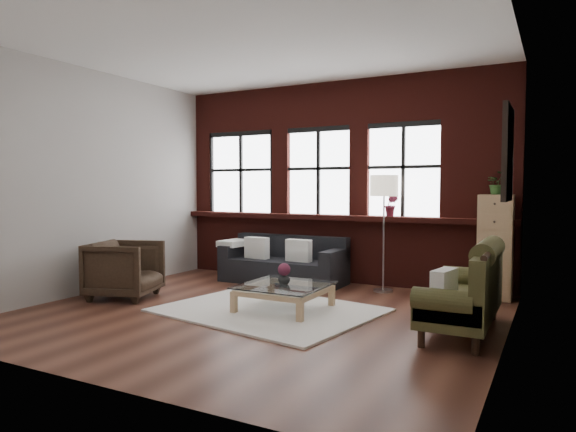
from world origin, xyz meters
The scene contains 26 objects.
floor centered at (0.00, 0.00, 0.00)m, with size 5.50×5.50×0.00m, color #48251A.
ceiling centered at (0.00, 0.00, 3.20)m, with size 5.50×5.50×0.00m, color white.
wall_back centered at (0.00, 2.50, 1.60)m, with size 5.50×5.50×0.00m, color #AEA9A2.
wall_front centered at (0.00, -2.50, 1.60)m, with size 5.50×5.50×0.00m, color #AEA9A2.
wall_left centered at (-2.75, 0.00, 1.60)m, with size 5.00×5.00×0.00m, color #AEA9A2.
wall_right centered at (2.75, 0.00, 1.60)m, with size 5.00×5.00×0.00m, color #AEA9A2.
brick_backwall centered at (0.00, 2.44, 1.60)m, with size 5.50×0.12×3.20m, color #4C1712, non-canonical shape.
sill_ledge centered at (0.00, 2.35, 1.04)m, with size 5.50×0.30×0.08m, color #4C1712.
window_left centered at (-1.80, 2.45, 1.75)m, with size 1.38×0.10×1.50m, color black, non-canonical shape.
window_mid centered at (-0.30, 2.45, 1.75)m, with size 1.38×0.10×1.50m, color black, non-canonical shape.
window_right centered at (1.10, 2.45, 1.75)m, with size 1.38×0.10×1.50m, color black, non-canonical shape.
wall_poster centered at (2.72, 0.30, 1.85)m, with size 0.05×0.74×0.94m, color black, non-canonical shape.
shag_rug centered at (0.06, 0.17, 0.01)m, with size 2.47×1.94×0.03m, color white.
dark_sofa centered at (-0.68, 1.90, 0.36)m, with size 1.98×0.80×0.72m, color black, non-canonical shape.
pillow_a centered at (-1.10, 1.80, 0.55)m, with size 0.40×0.14×0.34m, color white.
pillow_b centered at (-0.35, 1.80, 0.55)m, with size 0.40×0.14×0.34m, color white.
vintage_settee centered at (2.30, 0.32, 0.45)m, with size 0.74×1.67×0.89m, color #413F1E, non-canonical shape.
pillow_settee centered at (2.22, -0.19, 0.56)m, with size 0.14×0.38×0.34m, color white.
armchair centered at (-2.07, -0.09, 0.39)m, with size 0.84×0.86×0.78m, color black.
coffee_table centered at (0.22, 0.26, 0.16)m, with size 1.01×1.01×0.34m, color tan, non-canonical shape.
vase centered at (0.22, 0.26, 0.41)m, with size 0.15×0.15×0.15m, color #B2B2B2.
flowers centered at (0.22, 0.26, 0.51)m, with size 0.16×0.16×0.16m, color maroon.
drawer_chest centered at (2.44, 2.24, 0.71)m, with size 0.44×0.44×1.42m, color tan.
potted_plant_top centered at (2.44, 2.24, 1.58)m, with size 0.28×0.24×0.31m, color #2D5923.
floor_lamp centered at (0.94, 1.98, 0.92)m, with size 0.40×0.40×1.84m, color #A5A5A8, non-canonical shape.
sill_plant centered at (0.95, 2.32, 1.26)m, with size 0.20×0.16×0.37m, color maroon.
Camera 1 is at (3.17, -5.23, 1.52)m, focal length 32.00 mm.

